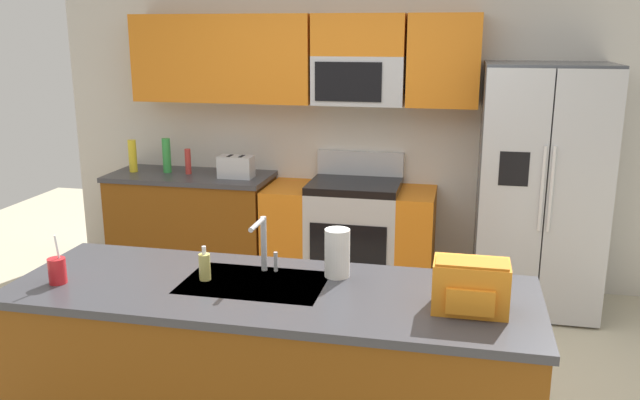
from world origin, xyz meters
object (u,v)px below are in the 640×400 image
object	(u,v)px
range_oven	(350,236)
bottle_green	(167,155)
soap_dispenser	(205,266)
pepper_mill	(188,162)
sink_faucet	(263,240)
drink_cup_red	(57,270)
paper_towel_roll	(337,253)
bottle_yellow	(133,156)
backpack	(471,285)
refrigerator	(540,190)
toaster	(236,167)

from	to	relation	value
range_oven	bottle_green	xyz separation A→B (m)	(-1.58, 0.02, 0.60)
soap_dispenser	range_oven	bearing A→B (deg)	81.97
pepper_mill	sink_faucet	xyz separation A→B (m)	(1.31, -2.11, 0.06)
drink_cup_red	paper_towel_roll	bearing A→B (deg)	16.36
bottle_yellow	paper_towel_roll	world-z (taller)	bottle_yellow
pepper_mill	backpack	world-z (taller)	backpack
bottle_yellow	backpack	xyz separation A→B (m)	(2.81, -2.35, -0.02)
range_oven	soap_dispenser	size ratio (longest dim) A/B	8.00
refrigerator	paper_towel_roll	distance (m)	2.32
paper_towel_roll	backpack	bearing A→B (deg)	-24.04
pepper_mill	bottle_yellow	distance (m)	0.50
sink_faucet	backpack	distance (m)	1.04
paper_towel_roll	drink_cup_red	bearing A→B (deg)	-163.64
pepper_mill	soap_dispenser	distance (m)	2.50
drink_cup_red	bottle_green	bearing A→B (deg)	103.44
toaster	paper_towel_roll	size ratio (longest dim) A/B	1.17
pepper_mill	bottle_green	world-z (taller)	bottle_green
range_oven	refrigerator	size ratio (longest dim) A/B	0.74
refrigerator	bottle_green	size ratio (longest dim) A/B	6.33
pepper_mill	bottle_yellow	size ratio (longest dim) A/B	0.77
toaster	soap_dispenser	size ratio (longest dim) A/B	1.65
backpack	soap_dispenser	bearing A→B (deg)	175.45
drink_cup_red	pepper_mill	bearing A→B (deg)	99.07
pepper_mill	paper_towel_roll	world-z (taller)	paper_towel_roll
bottle_yellow	bottle_green	size ratio (longest dim) A/B	0.94
refrigerator	pepper_mill	xyz separation A→B (m)	(-2.83, 0.07, 0.08)
range_oven	paper_towel_roll	bearing A→B (deg)	-81.93
sink_faucet	drink_cup_red	distance (m)	0.99
range_oven	toaster	world-z (taller)	range_oven
bottle_green	backpack	bearing A→B (deg)	-43.52
refrigerator	backpack	world-z (taller)	refrigerator
range_oven	soap_dispenser	xyz separation A→B (m)	(-0.32, -2.27, 0.53)
toaster	sink_faucet	bearing A→B (deg)	-67.15
refrigerator	sink_faucet	size ratio (longest dim) A/B	6.56
toaster	sink_faucet	distance (m)	2.24
sink_faucet	drink_cup_red	size ratio (longest dim) A/B	1.15
backpack	drink_cup_red	bearing A→B (deg)	-177.21
paper_towel_roll	sink_faucet	bearing A→B (deg)	-176.05
sink_faucet	drink_cup_red	bearing A→B (deg)	-159.01
soap_dispenser	refrigerator	bearing A→B (deg)	51.25
bottle_yellow	bottle_green	xyz separation A→B (m)	(0.30, 0.04, 0.01)
soap_dispenser	backpack	xyz separation A→B (m)	(1.25, -0.10, 0.05)
sink_faucet	soap_dispenser	size ratio (longest dim) A/B	1.66
toaster	backpack	distance (m)	2.98
drink_cup_red	paper_towel_roll	distance (m)	1.34
range_oven	bottle_yellow	world-z (taller)	bottle_yellow
pepper_mill	backpack	distance (m)	3.31
bottle_green	drink_cup_red	xyz separation A→B (m)	(0.59, -2.48, -0.08)
bottle_green	pepper_mill	bearing A→B (deg)	-5.87
bottle_green	backpack	world-z (taller)	bottle_green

